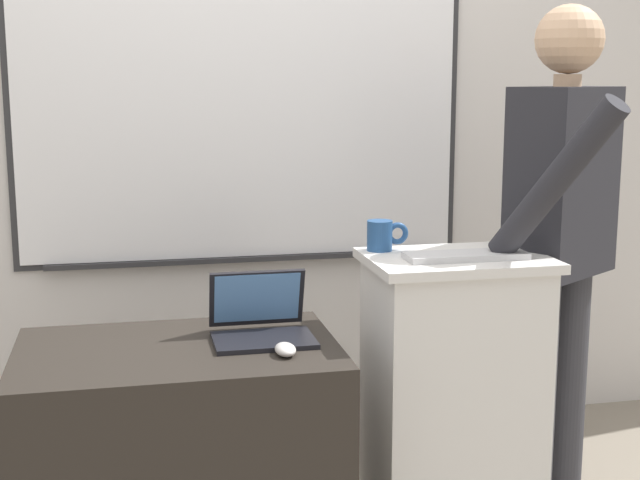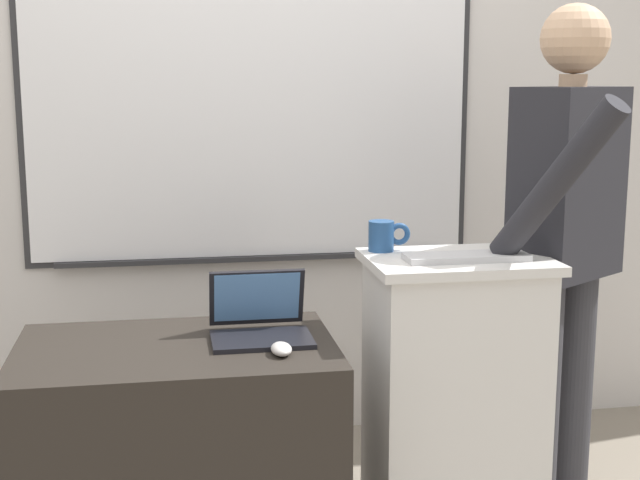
{
  "view_description": "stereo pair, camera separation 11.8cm",
  "coord_description": "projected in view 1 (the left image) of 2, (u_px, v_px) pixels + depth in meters",
  "views": [
    {
      "loc": [
        -0.53,
        -2.24,
        1.48
      ],
      "look_at": [
        0.06,
        0.43,
        0.98
      ],
      "focal_mm": 50.0,
      "sensor_mm": 36.0,
      "label": 1
    },
    {
      "loc": [
        -0.41,
        -2.26,
        1.48
      ],
      "look_at": [
        0.06,
        0.43,
        0.98
      ],
      "focal_mm": 50.0,
      "sensor_mm": 36.0,
      "label": 2
    }
  ],
  "objects": [
    {
      "name": "side_desk",
      "position": [
        181.0,
        457.0,
        2.7
      ],
      "size": [
        0.95,
        0.63,
        0.69
      ],
      "color": "#28231E",
      "rests_on": "ground_plane"
    },
    {
      "name": "lectern_podium",
      "position": [
        453.0,
        395.0,
        2.89
      ],
      "size": [
        0.57,
        0.42,
        0.93
      ],
      "color": "silver",
      "rests_on": "ground_plane"
    },
    {
      "name": "wireless_keyboard",
      "position": [
        466.0,
        256.0,
        2.76
      ],
      "size": [
        0.38,
        0.12,
        0.02
      ],
      "color": "silver",
      "rests_on": "lectern_podium"
    },
    {
      "name": "coffee_mug",
      "position": [
        382.0,
        235.0,
        2.88
      ],
      "size": [
        0.14,
        0.08,
        0.1
      ],
      "color": "#234C84",
      "rests_on": "lectern_podium"
    },
    {
      "name": "person_presenter",
      "position": [
        561.0,
        226.0,
        2.98
      ],
      "size": [
        0.56,
        0.7,
        1.71
      ],
      "rotation": [
        0.0,
        0.0,
        0.58
      ],
      "color": "#333338",
      "rests_on": "ground_plane"
    },
    {
      "name": "computer_mouse_by_laptop",
      "position": [
        285.0,
        349.0,
        2.56
      ],
      "size": [
        0.06,
        0.1,
        0.03
      ],
      "color": "silver",
      "rests_on": "side_desk"
    },
    {
      "name": "back_wall",
      "position": [
        256.0,
        115.0,
        3.59
      ],
      "size": [
        6.4,
        0.17,
        2.67
      ],
      "color": "silver",
      "rests_on": "ground_plane"
    },
    {
      "name": "laptop",
      "position": [
        261.0,
        320.0,
        2.73
      ],
      "size": [
        0.3,
        0.28,
        0.2
      ],
      "color": "black",
      "rests_on": "side_desk"
    }
  ]
}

